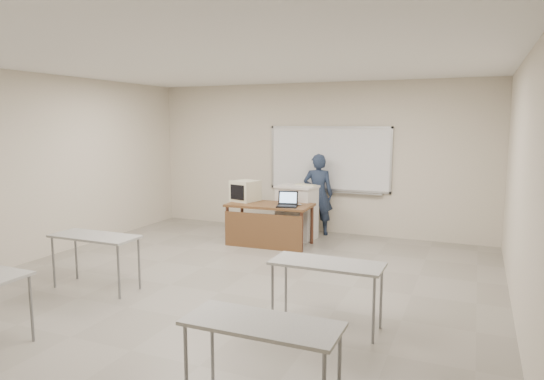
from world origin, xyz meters
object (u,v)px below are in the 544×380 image
at_px(podium, 297,212).
at_px(instructor_desk, 267,215).
at_px(crt_monitor, 246,191).
at_px(laptop, 288,203).
at_px(presenter, 318,194).
at_px(keyboard, 306,185).
at_px(mouse, 299,205).
at_px(whiteboard, 329,160).

bearing_deg(podium, instructor_desk, -106.82).
xyz_separation_m(podium, crt_monitor, (-0.85, -0.47, 0.43)).
bearing_deg(laptop, presenter, 69.78).
xyz_separation_m(instructor_desk, laptop, (0.40, -0.01, 0.25)).
bearing_deg(podium, keyboard, 32.57).
relative_size(crt_monitor, mouse, 5.38).
bearing_deg(presenter, mouse, 77.67).
height_order(mouse, presenter, presenter).
height_order(whiteboard, crt_monitor, whiteboard).
xyz_separation_m(mouse, keyboard, (-0.10, 0.62, 0.27)).
relative_size(podium, laptop, 2.92).
height_order(instructor_desk, laptop, laptop).
bearing_deg(crt_monitor, laptop, -0.47).
bearing_deg(podium, mouse, -59.57).
bearing_deg(whiteboard, instructor_desk, -115.31).
bearing_deg(crt_monitor, mouse, 10.24).
bearing_deg(laptop, whiteboard, 65.67).
xyz_separation_m(laptop, presenter, (0.16, 1.24, -0.00)).
bearing_deg(instructor_desk, mouse, 14.32).
distance_m(whiteboard, mouse, 1.51).
bearing_deg(presenter, crt_monitor, 29.87).
bearing_deg(instructor_desk, laptop, -3.61).
bearing_deg(whiteboard, podium, -117.39).
bearing_deg(keyboard, whiteboard, 86.22).
height_order(podium, crt_monitor, crt_monitor).
height_order(laptop, keyboard, keyboard).
bearing_deg(keyboard, instructor_desk, -104.01).
distance_m(podium, presenter, 0.64).
height_order(podium, mouse, podium).
bearing_deg(presenter, instructor_desk, 53.65).
bearing_deg(mouse, crt_monitor, 166.08).
bearing_deg(podium, laptop, -76.12).
relative_size(podium, presenter, 0.64).
xyz_separation_m(keyboard, presenter, (0.11, 0.44, -0.23)).
relative_size(mouse, presenter, 0.05).
relative_size(laptop, mouse, 4.01).
relative_size(crt_monitor, laptop, 1.34).
xyz_separation_m(instructor_desk, keyboard, (0.45, 0.79, 0.48)).
height_order(instructor_desk, mouse, mouse).
xyz_separation_m(crt_monitor, laptop, (0.95, -0.25, -0.13)).
relative_size(keyboard, presenter, 0.26).
height_order(crt_monitor, mouse, crt_monitor).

